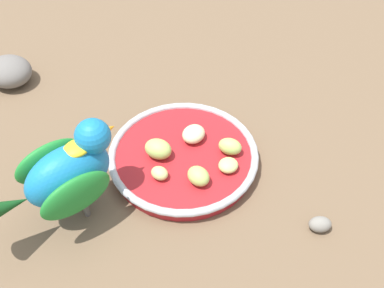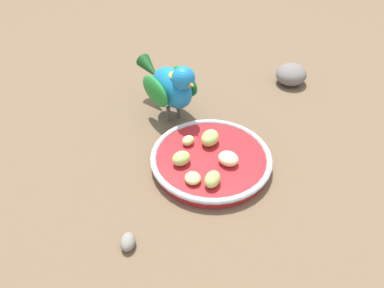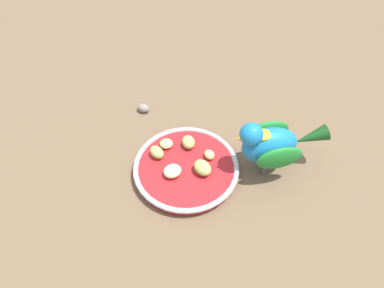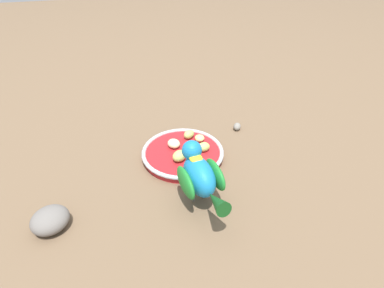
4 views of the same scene
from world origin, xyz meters
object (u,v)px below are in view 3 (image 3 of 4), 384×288
Objects in this scene: feeding_bowl at (188,168)px; parrot at (271,143)px; apple_piece_2 at (209,155)px; apple_piece_3 at (172,171)px; apple_piece_4 at (157,152)px; pebble_0 at (143,108)px; apple_piece_0 at (166,144)px; apple_piece_5 at (188,142)px; apple_piece_1 at (202,168)px.

feeding_bowl is 0.17m from parrot.
apple_piece_3 reaches higher than apple_piece_2.
feeding_bowl is 0.07m from apple_piece_4.
apple_piece_3 reaches higher than pebble_0.
apple_piece_3 is (-0.04, 0.08, 0.00)m from apple_piece_2.
apple_piece_4 is 0.16m from pebble_0.
pebble_0 is (0.18, 0.26, -0.07)m from parrot.
apple_piece_2 is 0.11m from apple_piece_4.
apple_piece_0 is 0.22m from parrot.
apple_piece_4 is at bearing 85.64° from apple_piece_2.
apple_piece_1 is at bearing -159.96° from apple_piece_5.
pebble_0 is (0.16, 0.15, -0.02)m from apple_piece_2.
apple_piece_5 is at bearing 51.82° from apple_piece_2.
apple_piece_4 is at bearing 64.99° from feeding_bowl.
feeding_bowl is at bearing -151.19° from pebble_0.
apple_piece_1 is 0.06m from apple_piece_3.
apple_piece_2 is at bearing -63.57° from feeding_bowl.
apple_piece_3 is at bearing -2.58° from parrot.
apple_piece_4 and apple_piece_5 have the same top height.
apple_piece_4 reaches higher than apple_piece_0.
apple_piece_3 is (-0.00, 0.06, -0.00)m from apple_piece_1.
parrot is 6.67× the size of pebble_0.
parrot reaches higher than apple_piece_1.
apple_piece_5 is 0.17m from pebble_0.
apple_piece_2 is at bearing -17.84° from parrot.
apple_piece_4 is (0.01, 0.11, 0.00)m from apple_piece_2.
feeding_bowl is at bearing 116.43° from apple_piece_2.
apple_piece_5 is at bearing -141.52° from pebble_0.
feeding_bowl is 0.07m from apple_piece_0.
apple_piece_0 is 0.71× the size of apple_piece_1.
apple_piece_1 is (-0.01, -0.03, 0.02)m from feeding_bowl.
apple_piece_1 is 0.04m from apple_piece_2.
apple_piece_0 is 0.14× the size of parrot.
feeding_bowl is at bearing 177.93° from apple_piece_5.
apple_piece_1 is at bearing -116.04° from apple_piece_4.
parrot reaches higher than apple_piece_5.
apple_piece_3 is (-0.02, 0.03, 0.02)m from feeding_bowl.
parrot reaches higher than apple_piece_3.
apple_piece_0 is at bearing 45.84° from apple_piece_1.
apple_piece_5 is (0.07, -0.03, 0.00)m from apple_piece_3.
apple_piece_0 is 0.96× the size of pebble_0.
apple_piece_4 is at bearing 143.17° from apple_piece_0.
apple_piece_4 is 0.23m from parrot.
parrot is at bearing -98.54° from apple_piece_2.
feeding_bowl is 7.74× the size of apple_piece_0.
parrot reaches higher than apple_piece_0.
apple_piece_5 reaches higher than apple_piece_3.
parrot is (-0.02, -0.12, 0.05)m from apple_piece_2.
pebble_0 is at bearing 18.86° from apple_piece_3.
apple_piece_1 reaches higher than apple_piece_2.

